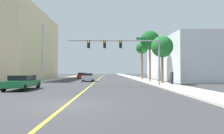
% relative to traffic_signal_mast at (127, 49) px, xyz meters
% --- Properties ---
extents(ground, '(192.00, 192.00, 0.00)m').
position_rel_traffic_signal_mast_xyz_m(ground, '(-4.29, 30.27, -4.37)').
color(ground, '#38383A').
extents(sidewalk_left, '(3.03, 168.00, 0.15)m').
position_rel_traffic_signal_mast_xyz_m(sidewalk_left, '(-13.49, 30.27, -4.30)').
color(sidewalk_left, '#9E9B93').
rests_on(sidewalk_left, ground).
extents(sidewalk_right, '(3.03, 168.00, 0.15)m').
position_rel_traffic_signal_mast_xyz_m(sidewalk_right, '(4.90, 30.27, -4.30)').
color(sidewalk_right, beige).
rests_on(sidewalk_right, ground).
extents(lane_marking_center, '(0.16, 144.00, 0.01)m').
position_rel_traffic_signal_mast_xyz_m(lane_marking_center, '(-4.29, 30.27, -4.37)').
color(lane_marking_center, yellow).
rests_on(lane_marking_center, ground).
extents(building_left_near, '(17.99, 23.90, 15.08)m').
position_rel_traffic_signal_mast_xyz_m(building_left_near, '(-25.64, 20.92, 3.17)').
color(building_left_near, beige).
rests_on(building_left_near, ground).
extents(building_right_near, '(14.16, 22.49, 7.79)m').
position_rel_traffic_signal_mast_xyz_m(building_right_near, '(15.14, 15.89, -0.48)').
color(building_right_near, silver).
rests_on(building_right_near, ground).
extents(traffic_signal_mast, '(10.65, 0.36, 5.56)m').
position_rel_traffic_signal_mast_xyz_m(traffic_signal_mast, '(0.00, 0.00, 0.00)').
color(traffic_signal_mast, gray).
rests_on(traffic_signal_mast, sidewalk_right).
extents(street_lamp, '(0.56, 0.28, 9.09)m').
position_rel_traffic_signal_mast_xyz_m(street_lamp, '(-12.47, 8.01, 0.75)').
color(street_lamp, gray).
rests_on(street_lamp, sidewalk_left).
extents(palm_near, '(2.92, 2.92, 6.41)m').
position_rel_traffic_signal_mast_xyz_m(palm_near, '(5.16, 3.53, 0.67)').
color(palm_near, brown).
rests_on(palm_near, sidewalk_right).
extents(palm_mid, '(3.22, 3.22, 8.50)m').
position_rel_traffic_signal_mast_xyz_m(palm_mid, '(4.90, 9.89, 2.59)').
color(palm_mid, brown).
rests_on(palm_mid, sidewalk_right).
extents(palm_far, '(2.50, 2.50, 7.65)m').
position_rel_traffic_signal_mast_xyz_m(palm_far, '(4.74, 16.25, 1.99)').
color(palm_far, brown).
rests_on(palm_far, sidewalk_right).
extents(car_green, '(2.04, 4.61, 1.37)m').
position_rel_traffic_signal_mast_xyz_m(car_green, '(-10.29, -3.57, -3.64)').
color(car_green, '#196638').
rests_on(car_green, ground).
extents(car_red, '(1.99, 3.88, 1.46)m').
position_rel_traffic_signal_mast_xyz_m(car_red, '(-8.47, 24.27, -3.63)').
color(car_red, red).
rests_on(car_red, ground).
extents(car_silver, '(1.81, 3.93, 1.43)m').
position_rel_traffic_signal_mast_xyz_m(car_silver, '(-5.66, 11.49, -3.61)').
color(car_silver, '#BCBCC1').
rests_on(car_silver, ground).
extents(pedestrian, '(0.38, 0.38, 1.73)m').
position_rel_traffic_signal_mast_xyz_m(pedestrian, '(5.84, 1.70, -3.36)').
color(pedestrian, black).
rests_on(pedestrian, sidewalk_right).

